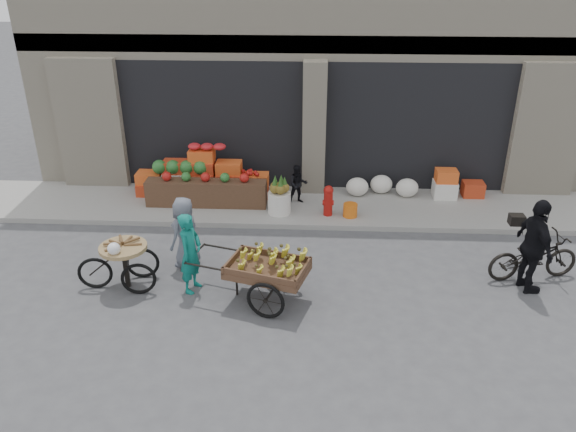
# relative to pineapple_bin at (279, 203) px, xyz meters

# --- Properties ---
(ground) EXTENTS (80.00, 80.00, 0.00)m
(ground) POSITION_rel_pineapple_bin_xyz_m (0.75, -3.60, -0.37)
(ground) COLOR #424244
(ground) RESTS_ON ground
(sidewalk) EXTENTS (18.00, 2.20, 0.12)m
(sidewalk) POSITION_rel_pineapple_bin_xyz_m (0.75, 0.50, -0.31)
(sidewalk) COLOR gray
(sidewalk) RESTS_ON ground
(building) EXTENTS (14.00, 6.45, 7.00)m
(building) POSITION_rel_pineapple_bin_xyz_m (0.75, 4.43, 3.00)
(building) COLOR beige
(building) RESTS_ON ground
(fruit_display) EXTENTS (3.10, 1.12, 1.24)m
(fruit_display) POSITION_rel_pineapple_bin_xyz_m (-1.73, 0.78, 0.30)
(fruit_display) COLOR #B73619
(fruit_display) RESTS_ON sidewalk
(pineapple_bin) EXTENTS (0.52, 0.52, 0.50)m
(pineapple_bin) POSITION_rel_pineapple_bin_xyz_m (0.00, 0.00, 0.00)
(pineapple_bin) COLOR silver
(pineapple_bin) RESTS_ON sidewalk
(fire_hydrant) EXTENTS (0.22, 0.22, 0.71)m
(fire_hydrant) POSITION_rel_pineapple_bin_xyz_m (1.10, -0.05, 0.13)
(fire_hydrant) COLOR #A5140F
(fire_hydrant) RESTS_ON sidewalk
(orange_bucket) EXTENTS (0.32, 0.32, 0.30)m
(orange_bucket) POSITION_rel_pineapple_bin_xyz_m (1.60, -0.10, -0.10)
(orange_bucket) COLOR orange
(orange_bucket) RESTS_ON sidewalk
(right_bay_goods) EXTENTS (3.35, 0.60, 0.70)m
(right_bay_goods) POSITION_rel_pineapple_bin_xyz_m (3.36, 1.10, 0.04)
(right_bay_goods) COLOR silver
(right_bay_goods) RESTS_ON sidewalk
(seated_person) EXTENTS (0.51, 0.43, 0.93)m
(seated_person) POSITION_rel_pineapple_bin_xyz_m (0.40, 0.60, 0.21)
(seated_person) COLOR black
(seated_person) RESTS_ON sidewalk
(banana_cart) EXTENTS (2.42, 1.49, 0.95)m
(banana_cart) POSITION_rel_pineapple_bin_xyz_m (-0.03, -3.35, 0.32)
(banana_cart) COLOR brown
(banana_cart) RESTS_ON ground
(vendor_woman) EXTENTS (0.49, 0.62, 1.50)m
(vendor_woman) POSITION_rel_pineapple_bin_xyz_m (-1.36, -3.06, 0.38)
(vendor_woman) COLOR #0E6D61
(vendor_woman) RESTS_ON ground
(tricycle_cart) EXTENTS (1.46, 0.96, 0.95)m
(tricycle_cart) POSITION_rel_pineapple_bin_xyz_m (-2.58, -3.02, 0.20)
(tricycle_cart) COLOR #9E7F51
(tricycle_cart) RESTS_ON ground
(vendor_grey) EXTENTS (0.71, 0.82, 1.41)m
(vendor_grey) POSITION_rel_pineapple_bin_xyz_m (-1.65, -2.21, 0.34)
(vendor_grey) COLOR slate
(vendor_grey) RESTS_ON ground
(bicycle) EXTENTS (1.80, 0.91, 0.90)m
(bicycle) POSITION_rel_pineapple_bin_xyz_m (4.84, -2.36, 0.08)
(bicycle) COLOR black
(bicycle) RESTS_ON ground
(cyclist) EXTENTS (0.62, 1.09, 1.76)m
(cyclist) POSITION_rel_pineapple_bin_xyz_m (4.64, -2.76, 0.51)
(cyclist) COLOR black
(cyclist) RESTS_ON ground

